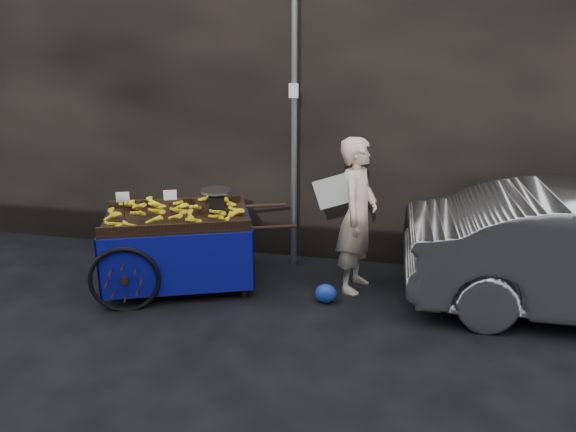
# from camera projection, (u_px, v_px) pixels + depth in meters

# --- Properties ---
(ground) EXTENTS (80.00, 80.00, 0.00)m
(ground) POSITION_uv_depth(u_px,v_px,m) (248.00, 304.00, 6.74)
(ground) COLOR black
(ground) RESTS_ON ground
(building_wall) EXTENTS (13.50, 2.00, 5.00)m
(building_wall) POSITION_uv_depth(u_px,v_px,m) (318.00, 74.00, 8.28)
(building_wall) COLOR black
(building_wall) RESTS_ON ground
(street_pole) EXTENTS (0.12, 0.10, 4.00)m
(street_pole) POSITION_uv_depth(u_px,v_px,m) (294.00, 121.00, 7.25)
(street_pole) COLOR slate
(street_pole) RESTS_ON ground
(banana_cart) EXTENTS (2.68, 1.89, 1.34)m
(banana_cart) POSITION_uv_depth(u_px,v_px,m) (173.00, 225.00, 6.98)
(banana_cart) COLOR black
(banana_cart) RESTS_ON ground
(vendor) EXTENTS (0.85, 0.79, 1.94)m
(vendor) POSITION_uv_depth(u_px,v_px,m) (357.00, 216.00, 6.86)
(vendor) COLOR beige
(vendor) RESTS_ON ground
(plastic_bag) EXTENTS (0.26, 0.21, 0.23)m
(plastic_bag) POSITION_uv_depth(u_px,v_px,m) (326.00, 293.00, 6.75)
(plastic_bag) COLOR #193CBE
(plastic_bag) RESTS_ON ground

